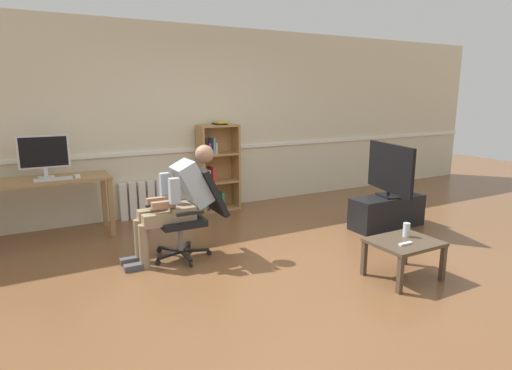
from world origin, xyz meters
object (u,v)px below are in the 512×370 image
at_px(computer_desk, 51,187).
at_px(bookshelf, 216,169).
at_px(radiator, 147,199).
at_px(drinking_glass, 406,230).
at_px(person_seated, 177,199).
at_px(tv_stand, 387,212).
at_px(computer_mouse, 77,176).
at_px(office_chair, 194,209).
at_px(coffee_table, 404,246).
at_px(keyboard, 53,179).
at_px(imac_monitor, 44,153).
at_px(spare_remote, 406,244).
at_px(tv_screen, 390,169).

xyz_separation_m(computer_desk, bookshelf, (2.27, 0.30, -0.02)).
distance_m(radiator, drinking_glass, 3.60).
relative_size(person_seated, tv_stand, 1.16).
xyz_separation_m(computer_mouse, office_chair, (1.01, -1.20, -0.25)).
bearing_deg(coffee_table, keyboard, 135.97).
bearing_deg(computer_mouse, imac_monitor, 148.59).
bearing_deg(spare_remote, tv_stand, 139.37).
height_order(imac_monitor, radiator, imac_monitor).
bearing_deg(computer_desk, coffee_table, -45.19).
xyz_separation_m(radiator, tv_stand, (2.66, -2.00, -0.05)).
bearing_deg(coffee_table, tv_stand, 49.52).
bearing_deg(drinking_glass, office_chair, 138.45).
xyz_separation_m(coffee_table, spare_remote, (-0.08, -0.08, 0.06)).
height_order(person_seated, tv_stand, person_seated).
relative_size(computer_desk, imac_monitor, 2.38).
distance_m(imac_monitor, radiator, 1.52).
bearing_deg(computer_mouse, tv_stand, -22.53).
bearing_deg(bookshelf, office_chair, -121.14).
bearing_deg(keyboard, office_chair, -42.91).
relative_size(imac_monitor, keyboard, 1.35).
distance_m(tv_stand, drinking_glass, 1.52).
relative_size(computer_mouse, coffee_table, 0.16).
height_order(imac_monitor, drinking_glass, imac_monitor).
bearing_deg(tv_stand, bookshelf, 130.20).
bearing_deg(tv_stand, computer_desk, 157.48).
relative_size(bookshelf, tv_stand, 1.29).
bearing_deg(tv_stand, coffee_table, -130.48).
bearing_deg(tv_screen, drinking_glass, 155.05).
relative_size(person_seated, tv_screen, 1.23).
bearing_deg(radiator, office_chair, -87.66).
bearing_deg(computer_desk, radiator, 17.63).
distance_m(office_chair, drinking_glass, 2.19).
bearing_deg(spare_remote, person_seated, -134.61).
bearing_deg(person_seated, computer_mouse, -144.98).
distance_m(office_chair, tv_stand, 2.62).
height_order(keyboard, office_chair, office_chair).
bearing_deg(radiator, spare_remote, -65.34).
bearing_deg(radiator, bookshelf, -5.18).
bearing_deg(person_seated, keyboard, -136.88).
height_order(imac_monitor, computer_mouse, imac_monitor).
bearing_deg(office_chair, computer_mouse, -139.66).
relative_size(tv_screen, spare_remote, 6.56).
bearing_deg(computer_mouse, bookshelf, 11.82).
bearing_deg(tv_screen, radiator, 67.46).
bearing_deg(tv_stand, radiator, 143.02).
xyz_separation_m(radiator, person_seated, (-0.11, -1.71, 0.39)).
relative_size(keyboard, drinking_glass, 3.05).
height_order(tv_screen, drinking_glass, tv_screen).
bearing_deg(tv_screen, coffee_table, 153.90).
xyz_separation_m(computer_desk, spare_remote, (2.75, -2.93, -0.26)).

